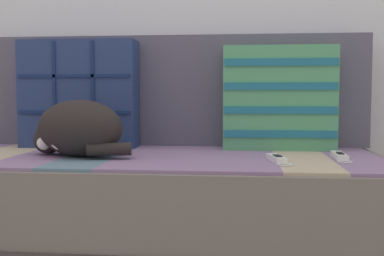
# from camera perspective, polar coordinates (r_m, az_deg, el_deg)

# --- Properties ---
(couch) EXTENTS (1.73, 0.81, 0.40)m
(couch) POSITION_cam_1_polar(r_m,az_deg,el_deg) (1.79, -5.16, -9.53)
(couch) COLOR #3D3838
(couch) RESTS_ON ground_plane
(sofa_backrest) EXTENTS (1.70, 0.14, 0.46)m
(sofa_backrest) POSITION_cam_1_polar(r_m,az_deg,el_deg) (2.07, -3.44, 4.41)
(sofa_backrest) COLOR #514C60
(sofa_backrest) RESTS_ON couch
(throw_pillow_quilted) EXTENTS (0.47, 0.14, 0.43)m
(throw_pillow_quilted) POSITION_cam_1_polar(r_m,az_deg,el_deg) (2.01, -13.22, 3.94)
(throw_pillow_quilted) COLOR navy
(throw_pillow_quilted) RESTS_ON couch
(throw_pillow_striped) EXTENTS (0.43, 0.14, 0.40)m
(throw_pillow_striped) POSITION_cam_1_polar(r_m,az_deg,el_deg) (1.90, 10.28, 3.51)
(throw_pillow_striped) COLOR #4C9366
(throw_pillow_striped) RESTS_ON couch
(sleeping_cat) EXTENTS (0.38, 0.29, 0.20)m
(sleeping_cat) POSITION_cam_1_polar(r_m,az_deg,el_deg) (1.71, -13.52, -0.19)
(sleeping_cat) COLOR black
(sleeping_cat) RESTS_ON couch
(game_remote_near) EXTENTS (0.08, 0.19, 0.02)m
(game_remote_near) POSITION_cam_1_polar(r_m,az_deg,el_deg) (1.56, 10.06, -3.63)
(game_remote_near) COLOR white
(game_remote_near) RESTS_ON couch
(game_remote_far) EXTENTS (0.05, 0.20, 0.02)m
(game_remote_far) POSITION_cam_1_polar(r_m,az_deg,el_deg) (1.68, 17.11, -3.21)
(game_remote_far) COLOR white
(game_remote_far) RESTS_ON couch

